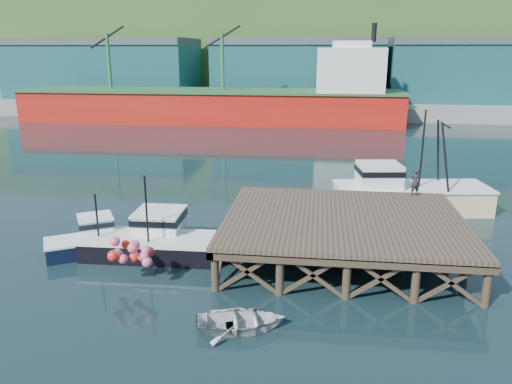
% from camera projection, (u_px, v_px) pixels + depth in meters
% --- Properties ---
extents(ground, '(300.00, 300.00, 0.00)m').
position_uv_depth(ground, '(237.00, 250.00, 26.60)').
color(ground, black).
rests_on(ground, ground).
extents(wharf, '(12.00, 10.00, 2.62)m').
position_uv_depth(wharf, '(343.00, 221.00, 25.21)').
color(wharf, brown).
rests_on(wharf, ground).
extents(far_quay, '(160.00, 40.00, 2.00)m').
position_uv_depth(far_quay, '(298.00, 101.00, 93.06)').
color(far_quay, gray).
rests_on(far_quay, ground).
extents(warehouse_left, '(32.00, 16.00, 9.00)m').
position_uv_depth(warehouse_left, '(106.00, 71.00, 91.06)').
color(warehouse_left, '#1A5655').
rests_on(warehouse_left, far_quay).
extents(warehouse_mid, '(28.00, 16.00, 9.00)m').
position_uv_depth(warehouse_mid, '(298.00, 72.00, 86.78)').
color(warehouse_mid, '#1A5655').
rests_on(warehouse_mid, far_quay).
extents(warehouse_right, '(30.00, 16.00, 9.00)m').
position_uv_depth(warehouse_right, '(478.00, 73.00, 83.10)').
color(warehouse_right, '#1A5655').
rests_on(warehouse_right, far_quay).
extents(cargo_ship, '(55.50, 10.00, 13.75)m').
position_uv_depth(cargo_ship, '(233.00, 99.00, 72.48)').
color(cargo_ship, red).
rests_on(cargo_ship, ground).
extents(hillside, '(220.00, 50.00, 22.00)m').
position_uv_depth(hillside, '(305.00, 46.00, 118.90)').
color(hillside, '#2D511E').
rests_on(hillside, ground).
extents(boat_navy, '(5.55, 4.32, 3.31)m').
position_uv_depth(boat_navy, '(98.00, 238.00, 26.42)').
color(boat_navy, black).
rests_on(boat_navy, ground).
extents(boat_black, '(7.32, 6.17, 4.49)m').
position_uv_depth(boat_black, '(155.00, 239.00, 25.88)').
color(boat_black, black).
rests_on(boat_black, ground).
extents(trawler, '(10.36, 4.92, 6.67)m').
position_uv_depth(trawler, '(408.00, 190.00, 32.78)').
color(trawler, beige).
rests_on(trawler, ground).
extents(dinghy, '(3.84, 3.11, 0.70)m').
position_uv_depth(dinghy, '(241.00, 321.00, 19.00)').
color(dinghy, silver).
rests_on(dinghy, ground).
extents(dockworker, '(0.67, 0.54, 1.60)m').
position_uv_depth(dockworker, '(415.00, 182.00, 28.80)').
color(dockworker, '#222129').
rests_on(dockworker, wharf).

